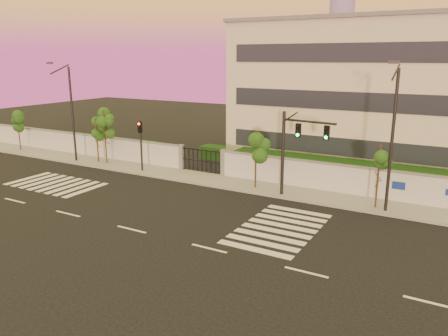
{
  "coord_description": "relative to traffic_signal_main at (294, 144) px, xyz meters",
  "views": [
    {
      "loc": [
        15.45,
        -16.97,
        9.19
      ],
      "look_at": [
        2.45,
        6.0,
        2.46
      ],
      "focal_mm": 35.0,
      "sensor_mm": 36.0,
      "label": 1
    }
  ],
  "objects": [
    {
      "name": "road_markings",
      "position": [
        -7.2,
        -5.86,
        -3.64
      ],
      "size": [
        57.0,
        7.62,
        0.02
      ],
      "color": "silver",
      "rests_on": "ground"
    },
    {
      "name": "street_tree_c",
      "position": [
        -17.52,
        0.82,
        -0.11
      ],
      "size": [
        1.4,
        1.12,
        4.81
      ],
      "color": "#382314",
      "rests_on": "ground"
    },
    {
      "name": "street_tree_e",
      "position": [
        5.39,
        0.39,
        -0.58
      ],
      "size": [
        1.36,
        1.08,
        4.17
      ],
      "color": "#382314",
      "rests_on": "ground"
    },
    {
      "name": "streetlight_east",
      "position": [
        6.03,
        -0.15,
        1.22
      ],
      "size": [
        0.54,
        2.17,
        9.01
      ],
      "color": "black",
      "rests_on": "ground"
    },
    {
      "name": "ground",
      "position": [
        -5.62,
        -9.62,
        -3.65
      ],
      "size": [
        120.0,
        120.0,
        0.0
      ],
      "primitive_type": "plane",
      "color": "black",
      "rests_on": "ground"
    },
    {
      "name": "sidewalk",
      "position": [
        -5.62,
        0.88,
        -3.57
      ],
      "size": [
        60.0,
        3.0,
        0.15
      ],
      "primitive_type": "cube",
      "color": "gray",
      "rests_on": "ground"
    },
    {
      "name": "streetlight_west",
      "position": [
        -20.66,
        0.01,
        1.11
      ],
      "size": [
        0.53,
        2.12,
        8.8
      ],
      "color": "black",
      "rests_on": "ground"
    },
    {
      "name": "perimeter_wall",
      "position": [
        -5.52,
        2.38,
        -2.58
      ],
      "size": [
        60.0,
        0.36,
        2.2
      ],
      "color": "silver",
      "rests_on": "ground"
    },
    {
      "name": "street_tree_b",
      "position": [
        -18.51,
        0.83,
        -0.7
      ],
      "size": [
        1.55,
        1.23,
        4.0
      ],
      "color": "#382314",
      "rests_on": "ground"
    },
    {
      "name": "street_tree_a",
      "position": [
        -29.01,
        0.66,
        -0.61
      ],
      "size": [
        1.41,
        1.12,
        4.12
      ],
      "color": "#382314",
      "rests_on": "ground"
    },
    {
      "name": "hedge_row",
      "position": [
        -4.46,
        5.12,
        -2.83
      ],
      "size": [
        41.0,
        4.25,
        1.8
      ],
      "color": "#14340F",
      "rests_on": "ground"
    },
    {
      "name": "traffic_signal_main",
      "position": [
        0.0,
        0.0,
        0.0
      ],
      "size": [
        3.64,
        0.62,
        5.77
      ],
      "rotation": [
        0.0,
        0.0,
        -0.13
      ],
      "color": "black",
      "rests_on": "ground"
    },
    {
      "name": "institutional_building",
      "position": [
        3.38,
        12.37,
        2.51
      ],
      "size": [
        24.4,
        12.4,
        12.25
      ],
      "color": "beige",
      "rests_on": "ground"
    },
    {
      "name": "street_tree_d",
      "position": [
        -2.93,
        0.52,
        -0.56
      ],
      "size": [
        1.46,
        1.16,
        4.19
      ],
      "color": "#382314",
      "rests_on": "ground"
    },
    {
      "name": "traffic_signal_secondary",
      "position": [
        -13.1,
        0.25,
        -0.91
      ],
      "size": [
        0.34,
        0.33,
        4.32
      ],
      "rotation": [
        0.0,
        0.0,
        0.3
      ],
      "color": "black",
      "rests_on": "ground"
    }
  ]
}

